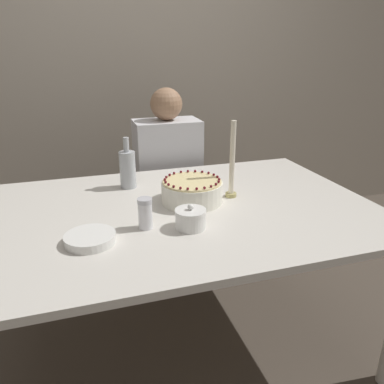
{
  "coord_description": "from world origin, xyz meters",
  "views": [
    {
      "loc": [
        -0.42,
        -1.45,
        1.39
      ],
      "look_at": [
        0.05,
        0.05,
        0.79
      ],
      "focal_mm": 35.0,
      "sensor_mm": 36.0,
      "label": 1
    }
  ],
  "objects_px": {
    "cake": "(192,191)",
    "sugar_bowl": "(191,219)",
    "person_man_blue_shirt": "(168,193)",
    "candle": "(232,166)",
    "sugar_shaker": "(145,213)",
    "bottle": "(128,169)"
  },
  "relations": [
    {
      "from": "sugar_bowl",
      "to": "candle",
      "type": "distance_m",
      "value": 0.4
    },
    {
      "from": "cake",
      "to": "bottle",
      "type": "height_order",
      "value": "bottle"
    },
    {
      "from": "sugar_bowl",
      "to": "bottle",
      "type": "distance_m",
      "value": 0.56
    },
    {
      "from": "sugar_shaker",
      "to": "person_man_blue_shirt",
      "type": "bearing_deg",
      "value": 71.09
    },
    {
      "from": "cake",
      "to": "sugar_shaker",
      "type": "bearing_deg",
      "value": -141.12
    },
    {
      "from": "bottle",
      "to": "cake",
      "type": "bearing_deg",
      "value": -48.4
    },
    {
      "from": "sugar_shaker",
      "to": "candle",
      "type": "distance_m",
      "value": 0.5
    },
    {
      "from": "candle",
      "to": "person_man_blue_shirt",
      "type": "bearing_deg",
      "value": 100.46
    },
    {
      "from": "cake",
      "to": "candle",
      "type": "height_order",
      "value": "candle"
    },
    {
      "from": "cake",
      "to": "sugar_shaker",
      "type": "relative_size",
      "value": 2.23
    },
    {
      "from": "cake",
      "to": "bottle",
      "type": "relative_size",
      "value": 1.08
    },
    {
      "from": "cake",
      "to": "sugar_bowl",
      "type": "distance_m",
      "value": 0.27
    },
    {
      "from": "candle",
      "to": "sugar_shaker",
      "type": "bearing_deg",
      "value": -154.92
    },
    {
      "from": "sugar_shaker",
      "to": "candle",
      "type": "xyz_separation_m",
      "value": [
        0.44,
        0.21,
        0.09
      ]
    },
    {
      "from": "bottle",
      "to": "candle",
      "type": "bearing_deg",
      "value": -31.7
    },
    {
      "from": "candle",
      "to": "bottle",
      "type": "relative_size",
      "value": 1.41
    },
    {
      "from": "sugar_bowl",
      "to": "sugar_shaker",
      "type": "distance_m",
      "value": 0.17
    },
    {
      "from": "sugar_bowl",
      "to": "bottle",
      "type": "bearing_deg",
      "value": 106.9
    },
    {
      "from": "cake",
      "to": "candle",
      "type": "xyz_separation_m",
      "value": [
        0.19,
        0.01,
        0.1
      ]
    },
    {
      "from": "cake",
      "to": "person_man_blue_shirt",
      "type": "bearing_deg",
      "value": 84.97
    },
    {
      "from": "sugar_bowl",
      "to": "candle",
      "type": "bearing_deg",
      "value": 42.82
    },
    {
      "from": "candle",
      "to": "sugar_bowl",
      "type": "bearing_deg",
      "value": -137.18
    }
  ]
}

